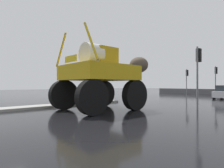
% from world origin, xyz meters
% --- Properties ---
extents(ground_plane, '(120.00, 120.00, 0.00)m').
position_xyz_m(ground_plane, '(0.00, 18.00, 0.00)').
color(ground_plane, black).
extents(median_island, '(1.33, 11.33, 0.15)m').
position_xyz_m(median_island, '(-4.31, 4.65, 0.07)').
color(median_island, gray).
rests_on(median_island, ground).
extents(oversize_sprayer, '(4.54, 5.18, 4.82)m').
position_xyz_m(oversize_sprayer, '(-0.67, 5.60, 2.13)').
color(oversize_sprayer, black).
rests_on(oversize_sprayer, ground).
extents(traffic_signal_near_left, '(0.24, 0.54, 3.62)m').
position_xyz_m(traffic_signal_near_left, '(-5.41, 10.25, 2.64)').
color(traffic_signal_near_left, slate).
rests_on(traffic_signal_near_left, ground).
extents(traffic_signal_near_right, '(0.24, 0.54, 3.95)m').
position_xyz_m(traffic_signal_near_right, '(3.55, 10.24, 2.88)').
color(traffic_signal_near_right, slate).
rests_on(traffic_signal_near_right, ground).
extents(traffic_signal_far_left, '(0.24, 0.55, 3.78)m').
position_xyz_m(traffic_signal_far_left, '(-3.52, 23.83, 2.76)').
color(traffic_signal_far_left, slate).
rests_on(traffic_signal_far_left, ground).
extents(traffic_signal_far_right, '(0.24, 0.55, 3.91)m').
position_xyz_m(traffic_signal_far_right, '(0.21, 23.83, 2.85)').
color(traffic_signal_far_right, slate).
rests_on(traffic_signal_far_right, ground).
extents(bare_tree_left, '(2.73, 2.73, 5.71)m').
position_xyz_m(bare_tree_left, '(-9.11, 20.15, 4.45)').
color(bare_tree_left, '#473828').
rests_on(bare_tree_left, ground).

